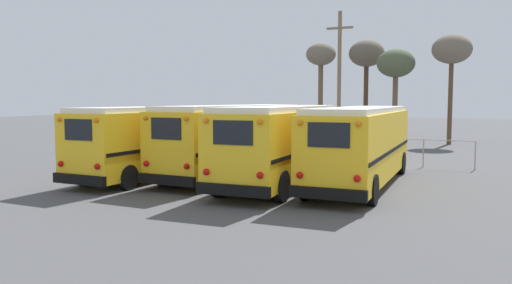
{
  "coord_description": "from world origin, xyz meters",
  "views": [
    {
      "loc": [
        8.95,
        -19.37,
        3.39
      ],
      "look_at": [
        0.0,
        -0.29,
        1.61
      ],
      "focal_mm": 35.0,
      "sensor_mm": 36.0,
      "label": 1
    }
  ],
  "objects_px": {
    "school_bus_2": "(282,142)",
    "bare_tree_3": "(396,65)",
    "bare_tree_0": "(367,56)",
    "bare_tree_2": "(321,58)",
    "school_bus_1": "(235,137)",
    "utility_pole": "(339,78)",
    "bare_tree_1": "(452,51)",
    "school_bus_0": "(160,138)",
    "school_bus_3": "(361,143)"
  },
  "relations": [
    {
      "from": "school_bus_3",
      "to": "utility_pole",
      "type": "xyz_separation_m",
      "value": [
        -4.73,
        13.47,
        3.15
      ]
    },
    {
      "from": "school_bus_2",
      "to": "bare_tree_3",
      "type": "distance_m",
      "value": 22.7
    },
    {
      "from": "school_bus_2",
      "to": "bare_tree_2",
      "type": "relative_size",
      "value": 1.17
    },
    {
      "from": "school_bus_2",
      "to": "bare_tree_1",
      "type": "xyz_separation_m",
      "value": [
        4.72,
        22.21,
        5.33
      ]
    },
    {
      "from": "school_bus_1",
      "to": "school_bus_2",
      "type": "bearing_deg",
      "value": -27.34
    },
    {
      "from": "school_bus_3",
      "to": "utility_pole",
      "type": "bearing_deg",
      "value": 109.34
    },
    {
      "from": "school_bus_2",
      "to": "bare_tree_2",
      "type": "height_order",
      "value": "bare_tree_2"
    },
    {
      "from": "bare_tree_2",
      "to": "bare_tree_3",
      "type": "distance_m",
      "value": 6.41
    },
    {
      "from": "school_bus_0",
      "to": "school_bus_1",
      "type": "distance_m",
      "value": 3.36
    },
    {
      "from": "bare_tree_0",
      "to": "utility_pole",
      "type": "bearing_deg",
      "value": -87.66
    },
    {
      "from": "school_bus_1",
      "to": "bare_tree_0",
      "type": "bearing_deg",
      "value": 88.23
    },
    {
      "from": "utility_pole",
      "to": "bare_tree_1",
      "type": "height_order",
      "value": "utility_pole"
    },
    {
      "from": "school_bus_0",
      "to": "bare_tree_0",
      "type": "distance_m",
      "value": 25.46
    },
    {
      "from": "school_bus_2",
      "to": "bare_tree_3",
      "type": "height_order",
      "value": "bare_tree_3"
    },
    {
      "from": "school_bus_3",
      "to": "bare_tree_2",
      "type": "xyz_separation_m",
      "value": [
        -8.65,
        21.62,
        5.24
      ]
    },
    {
      "from": "bare_tree_3",
      "to": "school_bus_1",
      "type": "bearing_deg",
      "value": -99.66
    },
    {
      "from": "school_bus_0",
      "to": "utility_pole",
      "type": "distance_m",
      "value": 15.63
    },
    {
      "from": "bare_tree_1",
      "to": "school_bus_1",
      "type": "bearing_deg",
      "value": -110.28
    },
    {
      "from": "school_bus_0",
      "to": "school_bus_2",
      "type": "bearing_deg",
      "value": 1.55
    },
    {
      "from": "utility_pole",
      "to": "bare_tree_3",
      "type": "xyz_separation_m",
      "value": [
        2.42,
        7.65,
        1.29
      ]
    },
    {
      "from": "utility_pole",
      "to": "school_bus_1",
      "type": "bearing_deg",
      "value": -94.85
    },
    {
      "from": "bare_tree_1",
      "to": "utility_pole",
      "type": "bearing_deg",
      "value": -130.71
    },
    {
      "from": "bare_tree_3",
      "to": "school_bus_2",
      "type": "bearing_deg",
      "value": -91.58
    },
    {
      "from": "utility_pole",
      "to": "bare_tree_3",
      "type": "distance_m",
      "value": 8.13
    },
    {
      "from": "school_bus_2",
      "to": "bare_tree_1",
      "type": "distance_m",
      "value": 23.32
    },
    {
      "from": "school_bus_2",
      "to": "bare_tree_0",
      "type": "xyz_separation_m",
      "value": [
        -2.21,
        24.44,
        5.43
      ]
    },
    {
      "from": "school_bus_3",
      "to": "utility_pole",
      "type": "distance_m",
      "value": 14.62
    },
    {
      "from": "school_bus_1",
      "to": "school_bus_3",
      "type": "relative_size",
      "value": 1.03
    },
    {
      "from": "school_bus_0",
      "to": "utility_pole",
      "type": "relative_size",
      "value": 1.05
    },
    {
      "from": "school_bus_3",
      "to": "bare_tree_1",
      "type": "relative_size",
      "value": 1.24
    },
    {
      "from": "school_bus_1",
      "to": "school_bus_2",
      "type": "distance_m",
      "value": 3.29
    },
    {
      "from": "school_bus_3",
      "to": "bare_tree_3",
      "type": "distance_m",
      "value": 21.71
    },
    {
      "from": "school_bus_0",
      "to": "school_bus_3",
      "type": "height_order",
      "value": "school_bus_3"
    },
    {
      "from": "school_bus_0",
      "to": "bare_tree_2",
      "type": "height_order",
      "value": "bare_tree_2"
    },
    {
      "from": "bare_tree_0",
      "to": "school_bus_2",
      "type": "bearing_deg",
      "value": -84.83
    },
    {
      "from": "school_bus_1",
      "to": "school_bus_2",
      "type": "relative_size",
      "value": 1.1
    },
    {
      "from": "utility_pole",
      "to": "bare_tree_0",
      "type": "xyz_separation_m",
      "value": [
        -0.4,
        9.83,
        2.31
      ]
    },
    {
      "from": "school_bus_2",
      "to": "school_bus_3",
      "type": "bearing_deg",
      "value": 21.28
    },
    {
      "from": "utility_pole",
      "to": "school_bus_0",
      "type": "bearing_deg",
      "value": -105.27
    },
    {
      "from": "bare_tree_0",
      "to": "bare_tree_2",
      "type": "relative_size",
      "value": 1.03
    },
    {
      "from": "school_bus_3",
      "to": "school_bus_2",
      "type": "bearing_deg",
      "value": -158.72
    },
    {
      "from": "utility_pole",
      "to": "bare_tree_0",
      "type": "distance_m",
      "value": 10.11
    },
    {
      "from": "school_bus_3",
      "to": "bare_tree_1",
      "type": "distance_m",
      "value": 21.81
    },
    {
      "from": "school_bus_0",
      "to": "bare_tree_3",
      "type": "height_order",
      "value": "bare_tree_3"
    },
    {
      "from": "bare_tree_3",
      "to": "bare_tree_0",
      "type": "bearing_deg",
      "value": 142.37
    },
    {
      "from": "school_bus_2",
      "to": "bare_tree_0",
      "type": "bearing_deg",
      "value": 95.17
    },
    {
      "from": "utility_pole",
      "to": "bare_tree_1",
      "type": "xyz_separation_m",
      "value": [
        6.53,
        7.59,
        2.21
      ]
    },
    {
      "from": "bare_tree_0",
      "to": "bare_tree_3",
      "type": "distance_m",
      "value": 3.71
    },
    {
      "from": "bare_tree_1",
      "to": "bare_tree_3",
      "type": "relative_size",
      "value": 1.12
    },
    {
      "from": "bare_tree_2",
      "to": "bare_tree_0",
      "type": "bearing_deg",
      "value": 25.64
    }
  ]
}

